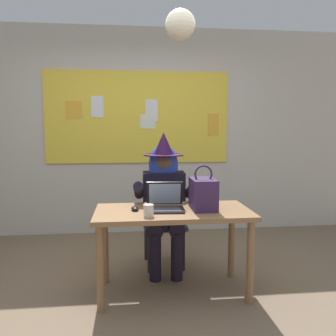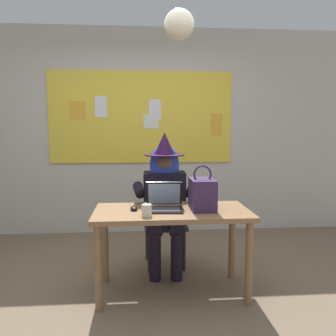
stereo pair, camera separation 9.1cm
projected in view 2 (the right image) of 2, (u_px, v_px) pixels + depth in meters
The scene contains 9 objects.
ground_plane at pixel (144, 300), 2.84m from camera, with size 24.00×24.00×0.00m, color #75604C.
wall_back_bulletin at pixel (142, 131), 4.61m from camera, with size 6.34×2.01×2.71m.
desk_main at pixel (172, 222), 2.91m from camera, with size 1.31×0.64×0.73m.
chair_at_desk at pixel (164, 215), 3.59m from camera, with size 0.44×0.44×0.90m.
person_costumed at pixel (165, 192), 3.44m from camera, with size 0.61×0.67×1.37m.
laptop at pixel (164, 203), 2.92m from camera, with size 0.33×0.34×0.23m.
computer_mouse at pixel (134, 208), 2.89m from camera, with size 0.06×0.10×0.03m, color black.
handbag at pixel (202, 194), 2.90m from camera, with size 0.20×0.30×0.38m.
coffee_mug at pixel (147, 210), 2.69m from camera, with size 0.08×0.08×0.10m, color silver.
Camera 2 is at (-0.02, -2.70, 1.42)m, focal length 36.81 mm.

